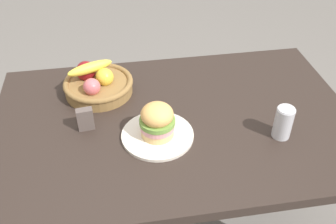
{
  "coord_description": "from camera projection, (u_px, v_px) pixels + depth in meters",
  "views": [
    {
      "loc": [
        -0.21,
        -1.12,
        1.7
      ],
      "look_at": [
        -0.03,
        -0.03,
        0.81
      ],
      "focal_mm": 40.82,
      "sensor_mm": 36.0,
      "label": 1
    }
  ],
  "objects": [
    {
      "name": "dining_table",
      "position": [
        175.0,
        138.0,
        1.54
      ],
      "size": [
        1.4,
        0.9,
        0.75
      ],
      "color": "#2D231E",
      "rests_on": "ground_plane"
    },
    {
      "name": "napkin_holder",
      "position": [
        85.0,
        119.0,
        1.41
      ],
      "size": [
        0.06,
        0.04,
        0.09
      ],
      "primitive_type": "cube",
      "rotation": [
        0.0,
        0.0,
        0.11
      ],
      "color": "#594C47",
      "rests_on": "dining_table"
    },
    {
      "name": "fruit_basket",
      "position": [
        97.0,
        83.0,
        1.59
      ],
      "size": [
        0.29,
        0.29,
        0.13
      ],
      "color": "olive",
      "rests_on": "dining_table"
    },
    {
      "name": "plate",
      "position": [
        158.0,
        135.0,
        1.4
      ],
      "size": [
        0.27,
        0.27,
        0.01
      ],
      "primitive_type": "cylinder",
      "color": "silver",
      "rests_on": "dining_table"
    },
    {
      "name": "soda_can",
      "position": [
        283.0,
        122.0,
        1.37
      ],
      "size": [
        0.07,
        0.07,
        0.13
      ],
      "color": "silver",
      "rests_on": "dining_table"
    },
    {
      "name": "sandwich",
      "position": [
        157.0,
        120.0,
        1.35
      ],
      "size": [
        0.13,
        0.13,
        0.13
      ],
      "color": "#E5BC75",
      "rests_on": "plate"
    }
  ]
}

